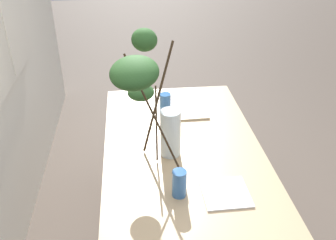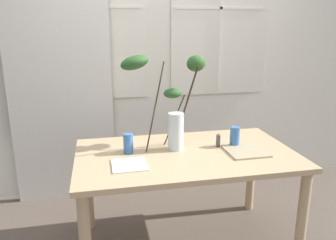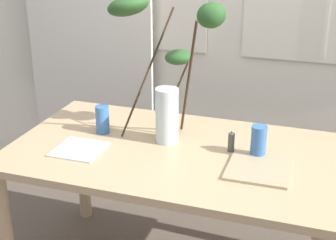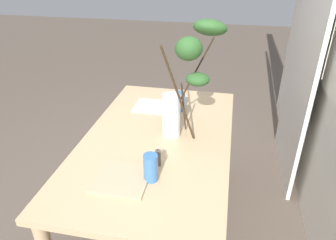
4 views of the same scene
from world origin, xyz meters
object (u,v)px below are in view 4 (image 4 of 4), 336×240
Objects in this scene: vase_with_branches at (191,71)px; drinking_glass_blue_right at (151,168)px; dining_table at (157,152)px; plate_square_right at (122,178)px; pillar_candle at (158,158)px; plate_square_left at (150,106)px; drinking_glass_blue_left at (180,101)px.

drinking_glass_blue_right is (0.50, -0.12, -0.33)m from vase_with_branches.
dining_table is 5.73× the size of plate_square_right.
drinking_glass_blue_right is 0.55× the size of plate_square_right.
dining_table is 0.31m from pillar_candle.
dining_table is 0.45m from plate_square_left.
plate_square_right is 2.58× the size of pillar_candle.
vase_with_branches is 2.59× the size of plate_square_right.
pillar_candle reaches higher than plate_square_right.
drinking_glass_blue_left reaches higher than plate_square_left.
drinking_glass_blue_right is 0.66× the size of plate_square_left.
plate_square_right is (0.81, -0.16, -0.06)m from drinking_glass_blue_left.
dining_table is at bearing -57.04° from vase_with_branches.
drinking_glass_blue_right reaches higher than pillar_candle.
plate_square_left is at bearing -162.26° from pillar_candle.
vase_with_branches is 0.60m from plate_square_left.
drinking_glass_blue_right is at bearing 8.94° from dining_table.
plate_square_left is at bearing -132.38° from vase_with_branches.
vase_with_branches is 0.45m from drinking_glass_blue_left.
pillar_candle is at bearing 14.63° from dining_table.
vase_with_branches is (-0.12, 0.18, 0.51)m from dining_table.
drinking_glass_blue_left is (-0.40, 0.08, 0.17)m from dining_table.
pillar_candle is (-0.15, 0.15, 0.04)m from plate_square_right.
pillar_candle is (0.38, -0.11, -0.36)m from vase_with_branches.
drinking_glass_blue_right is 0.83m from plate_square_left.
vase_with_branches is 4.90× the size of drinking_glass_blue_left.
drinking_glass_blue_left is at bearing -159.80° from vase_with_branches.
vase_with_branches is at bearing 153.81° from plate_square_right.
dining_table is 0.44m from drinking_glass_blue_left.
drinking_glass_blue_right is (0.78, -0.01, 0.00)m from drinking_glass_blue_left.
vase_with_branches is 0.61m from drinking_glass_blue_right.
vase_with_branches is 4.72× the size of drinking_glass_blue_right.
plate_square_left is 0.83× the size of plate_square_right.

